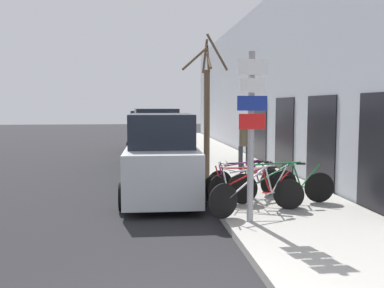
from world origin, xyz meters
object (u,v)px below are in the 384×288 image
(bicycle_4, at_px, (252,180))
(pedestrian_near, at_px, (244,142))
(bicycle_1, at_px, (251,190))
(parked_car_2, at_px, (148,133))
(bicycle_2, at_px, (281,186))
(bicycle_3, at_px, (246,183))
(bicycle_0, at_px, (256,193))
(parked_car_1, at_px, (156,141))
(parked_car_0, at_px, (161,159))
(signpost, at_px, (251,129))
(street_tree, at_px, (207,111))

(bicycle_4, relative_size, pedestrian_near, 1.32)
(bicycle_1, height_order, bicycle_4, bicycle_1)
(bicycle_1, relative_size, pedestrian_near, 1.25)
(bicycle_1, relative_size, parked_car_2, 0.43)
(bicycle_4, bearing_deg, bicycle_1, 170.09)
(bicycle_2, xyz_separation_m, parked_car_2, (-2.78, 12.94, 0.41))
(bicycle_3, bearing_deg, pedestrian_near, -43.24)
(bicycle_0, xyz_separation_m, parked_car_1, (-1.79, 8.00, 0.46))
(bicycle_2, bearing_deg, parked_car_0, 58.47)
(bicycle_2, distance_m, parked_car_1, 7.67)
(signpost, xyz_separation_m, parked_car_0, (-1.55, 3.16, -0.94))
(bicycle_0, height_order, bicycle_3, bicycle_0)
(parked_car_0, distance_m, pedestrian_near, 4.65)
(pedestrian_near, distance_m, street_tree, 2.72)
(signpost, xyz_separation_m, parked_car_2, (-1.69, 14.35, -0.96))
(parked_car_2, bearing_deg, bicycle_0, -78.30)
(bicycle_1, height_order, bicycle_2, bicycle_2)
(parked_car_0, distance_m, parked_car_1, 5.46)
(parked_car_0, xyz_separation_m, pedestrian_near, (3.07, 3.49, 0.13))
(bicycle_4, bearing_deg, pedestrian_near, -5.34)
(bicycle_2, xyz_separation_m, parked_car_0, (-2.64, 1.75, 0.43))
(bicycle_0, height_order, pedestrian_near, pedestrian_near)
(bicycle_2, bearing_deg, parked_car_2, 14.08)
(signpost, relative_size, bicycle_0, 1.47)
(bicycle_2, bearing_deg, bicycle_3, 55.18)
(pedestrian_near, bearing_deg, bicycle_3, 62.96)
(signpost, xyz_separation_m, bicycle_1, (0.32, 1.14, -1.39))
(bicycle_2, bearing_deg, bicycle_1, 111.23)
(signpost, xyz_separation_m, street_tree, (-0.11, 4.75, 0.27))
(signpost, height_order, street_tree, street_tree)
(parked_car_0, height_order, pedestrian_near, parked_car_0)
(bicycle_1, relative_size, bicycle_2, 0.84)
(bicycle_0, height_order, parked_car_2, parked_car_2)
(parked_car_1, relative_size, pedestrian_near, 2.77)
(bicycle_3, height_order, bicycle_4, bicycle_3)
(parked_car_0, distance_m, street_tree, 2.46)
(bicycle_3, distance_m, pedestrian_near, 4.89)
(signpost, xyz_separation_m, bicycle_3, (0.40, 1.93, -1.38))
(bicycle_4, height_order, pedestrian_near, pedestrian_near)
(parked_car_2, xyz_separation_m, street_tree, (1.59, -9.60, 1.23))
(bicycle_0, xyz_separation_m, parked_car_2, (-1.98, 13.73, 0.40))
(parked_car_2, relative_size, pedestrian_near, 2.91)
(bicycle_4, distance_m, parked_car_2, 12.18)
(bicycle_2, distance_m, bicycle_3, 0.86)
(bicycle_0, distance_m, pedestrian_near, 6.18)
(bicycle_2, distance_m, parked_car_2, 13.24)
(parked_car_0, bearing_deg, bicycle_4, -16.99)
(bicycle_1, bearing_deg, bicycle_0, -160.10)
(bicycle_3, bearing_deg, street_tree, -19.78)
(parked_car_2, distance_m, pedestrian_near, 8.34)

